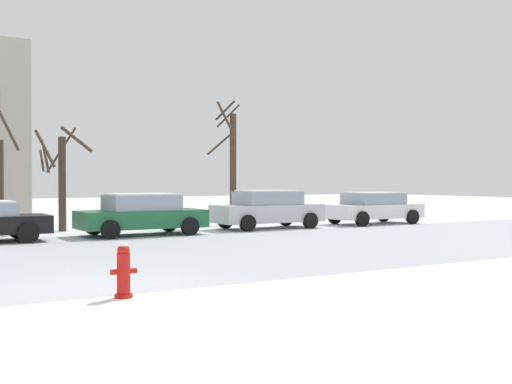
% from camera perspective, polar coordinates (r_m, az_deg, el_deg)
% --- Properties ---
extents(ground_plane, '(120.00, 120.00, 0.00)m').
position_cam_1_polar(ground_plane, '(11.83, -13.99, -8.41)').
color(ground_plane, white).
extents(road_surface, '(80.00, 9.90, 0.00)m').
position_cam_1_polar(road_surface, '(15.61, -18.26, -6.13)').
color(road_surface, '#B7BCC4').
rests_on(road_surface, ground).
extents(fire_hydrant, '(0.44, 0.30, 0.92)m').
position_cam_1_polar(fire_hydrant, '(10.59, -12.02, -6.98)').
color(fire_hydrant, red).
rests_on(fire_hydrant, ground).
extents(parked_car_green, '(4.43, 2.15, 1.49)m').
position_cam_1_polar(parked_car_green, '(22.48, -10.43, -1.99)').
color(parked_car_green, '#1E6038').
rests_on(parked_car_green, ground).
extents(parked_car_silver, '(4.51, 2.03, 1.56)m').
position_cam_1_polar(parked_car_silver, '(25.19, 1.09, -1.58)').
color(parked_car_silver, silver).
rests_on(parked_car_silver, ground).
extents(parked_car_white, '(4.49, 2.10, 1.43)m').
position_cam_1_polar(parked_car_white, '(28.37, 10.71, -1.41)').
color(parked_car_white, white).
rests_on(parked_car_white, ground).
extents(tree_far_left, '(1.69, 1.67, 5.59)m').
position_cam_1_polar(tree_far_left, '(27.61, -2.23, 2.65)').
color(tree_far_left, '#423326').
rests_on(tree_far_left, ground).
extents(tree_far_mid, '(2.03, 1.97, 4.04)m').
position_cam_1_polar(tree_far_mid, '(24.82, -17.44, 1.46)').
color(tree_far_mid, '#423326').
rests_on(tree_far_mid, ground).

